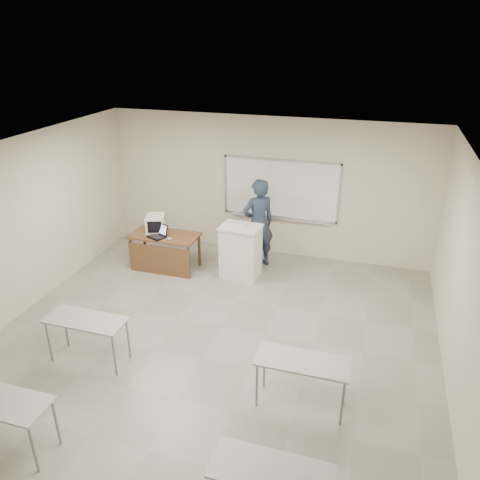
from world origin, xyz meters
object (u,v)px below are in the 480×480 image
(instructor_desk, at_px, (163,246))
(presenter, at_px, (258,224))
(crt_monitor, at_px, (156,223))
(whiteboard, at_px, (281,190))
(mouse, at_px, (169,239))
(podium, at_px, (241,251))
(keyboard, at_px, (237,224))
(laptop, at_px, (157,234))

(instructor_desk, height_order, presenter, presenter)
(instructor_desk, distance_m, crt_monitor, 0.52)
(whiteboard, bearing_deg, presenter, -112.97)
(whiteboard, relative_size, crt_monitor, 5.78)
(instructor_desk, bearing_deg, mouse, -24.04)
(podium, distance_m, presenter, 0.73)
(crt_monitor, height_order, keyboard, keyboard)
(instructor_desk, xyz_separation_m, podium, (1.60, 0.21, 0.01))
(instructor_desk, bearing_deg, keyboard, 10.70)
(whiteboard, relative_size, instructor_desk, 1.78)
(whiteboard, relative_size, keyboard, 5.72)
(crt_monitor, height_order, presenter, presenter)
(podium, height_order, keyboard, keyboard)
(keyboard, bearing_deg, presenter, 66.84)
(instructor_desk, bearing_deg, podium, 7.24)
(crt_monitor, xyz_separation_m, presenter, (2.05, 0.54, 0.03))
(podium, bearing_deg, presenter, 74.76)
(podium, xyz_separation_m, keyboard, (-0.10, 0.08, 0.56))
(instructor_desk, relative_size, crt_monitor, 3.24)
(whiteboard, distance_m, podium, 1.65)
(laptop, bearing_deg, presenter, 46.12)
(podium, bearing_deg, whiteboard, 72.83)
(presenter, bearing_deg, instructor_desk, -15.57)
(podium, bearing_deg, laptop, -168.44)
(crt_monitor, bearing_deg, keyboard, -17.11)
(podium, distance_m, mouse, 1.45)
(instructor_desk, bearing_deg, whiteboard, 35.08)
(mouse, bearing_deg, laptop, 159.15)
(mouse, bearing_deg, instructor_desk, 149.50)
(crt_monitor, distance_m, presenter, 2.12)
(whiteboard, height_order, crt_monitor, whiteboard)
(instructor_desk, relative_size, keyboard, 3.20)
(podium, xyz_separation_m, mouse, (-1.40, -0.29, 0.22))
(podium, distance_m, laptop, 1.73)
(podium, height_order, laptop, podium)
(whiteboard, distance_m, mouse, 2.56)
(keyboard, bearing_deg, instructor_desk, -160.80)
(crt_monitor, bearing_deg, mouse, -54.58)
(crt_monitor, xyz_separation_m, laptop, (0.15, -0.25, -0.11))
(instructor_desk, distance_m, laptop, 0.29)
(whiteboard, distance_m, crt_monitor, 2.72)
(crt_monitor, relative_size, laptop, 1.26)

